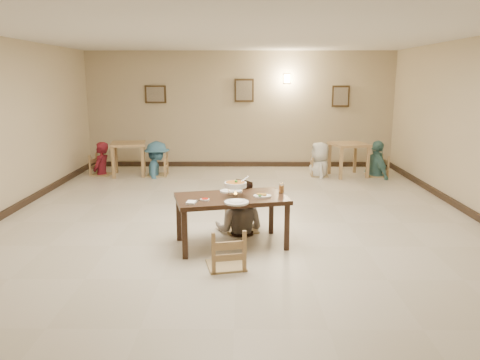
{
  "coord_description": "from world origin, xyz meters",
  "views": [
    {
      "loc": [
        0.09,
        -7.33,
        2.31
      ],
      "look_at": [
        0.04,
        -0.59,
        0.84
      ],
      "focal_mm": 35.0,
      "sensor_mm": 36.0,
      "label": 1
    }
  ],
  "objects_px": {
    "chair_near": "(226,229)",
    "bg_chair_ll": "(101,156)",
    "bg_table_left": "(128,148)",
    "bg_chair_rl": "(320,158)",
    "bg_table_right": "(349,149)",
    "drink_glass": "(281,188)",
    "bg_chair_rr": "(377,157)",
    "bg_chair_lr": "(157,155)",
    "bg_diner_d": "(378,141)",
    "bg_diner_b": "(156,141)",
    "main_diner": "(240,179)",
    "main_table": "(231,202)",
    "chair_far": "(241,199)",
    "bg_diner_a": "(100,142)",
    "curry_warmer": "(235,185)",
    "bg_diner_c": "(320,142)"
  },
  "relations": [
    {
      "from": "chair_near",
      "to": "bg_diner_b",
      "type": "bearing_deg",
      "value": -84.01
    },
    {
      "from": "curry_warmer",
      "to": "drink_glass",
      "type": "xyz_separation_m",
      "value": [
        0.65,
        0.19,
        -0.1
      ]
    },
    {
      "from": "main_diner",
      "to": "bg_diner_b",
      "type": "relative_size",
      "value": 0.99
    },
    {
      "from": "curry_warmer",
      "to": "bg_table_right",
      "type": "height_order",
      "value": "curry_warmer"
    },
    {
      "from": "bg_table_left",
      "to": "bg_chair_rl",
      "type": "distance_m",
      "value": 4.61
    },
    {
      "from": "bg_table_right",
      "to": "bg_chair_rl",
      "type": "height_order",
      "value": "bg_chair_rl"
    },
    {
      "from": "bg_chair_rr",
      "to": "bg_chair_lr",
      "type": "bearing_deg",
      "value": -97.23
    },
    {
      "from": "main_table",
      "to": "bg_diner_d",
      "type": "xyz_separation_m",
      "value": [
        3.37,
        4.79,
        0.23
      ]
    },
    {
      "from": "bg_chair_rl",
      "to": "bg_chair_rr",
      "type": "bearing_deg",
      "value": -87.41
    },
    {
      "from": "chair_far",
      "to": "chair_near",
      "type": "distance_m",
      "value": 1.45
    },
    {
      "from": "main_diner",
      "to": "bg_chair_rr",
      "type": "xyz_separation_m",
      "value": [
        3.26,
        4.2,
        -0.35
      ]
    },
    {
      "from": "chair_near",
      "to": "bg_table_right",
      "type": "xyz_separation_m",
      "value": [
        2.74,
        5.58,
        0.17
      ]
    },
    {
      "from": "bg_chair_rl",
      "to": "bg_diner_d",
      "type": "bearing_deg",
      "value": -87.41
    },
    {
      "from": "drink_glass",
      "to": "bg_chair_rr",
      "type": "distance_m",
      "value": 5.31
    },
    {
      "from": "drink_glass",
      "to": "bg_diner_d",
      "type": "xyz_separation_m",
      "value": [
        2.66,
        4.59,
        0.09
      ]
    },
    {
      "from": "main_table",
      "to": "chair_far",
      "type": "distance_m",
      "value": 0.69
    },
    {
      "from": "bg_table_right",
      "to": "bg_chair_rr",
      "type": "distance_m",
      "value": 0.71
    },
    {
      "from": "bg_chair_ll",
      "to": "bg_diner_a",
      "type": "bearing_deg",
      "value": 98.53
    },
    {
      "from": "bg_chair_rr",
      "to": "bg_diner_d",
      "type": "xyz_separation_m",
      "value": [
        0.0,
        -0.0,
        0.39
      ]
    },
    {
      "from": "bg_chair_rr",
      "to": "bg_diner_c",
      "type": "relative_size",
      "value": 0.58
    },
    {
      "from": "main_diner",
      "to": "bg_diner_c",
      "type": "height_order",
      "value": "main_diner"
    },
    {
      "from": "curry_warmer",
      "to": "bg_chair_ll",
      "type": "xyz_separation_m",
      "value": [
        -3.35,
        4.86,
        -0.4
      ]
    },
    {
      "from": "main_table",
      "to": "bg_chair_rr",
      "type": "distance_m",
      "value": 5.86
    },
    {
      "from": "chair_near",
      "to": "bg_diner_a",
      "type": "xyz_separation_m",
      "value": [
        -3.24,
        5.64,
        0.32
      ]
    },
    {
      "from": "chair_far",
      "to": "bg_diner_a",
      "type": "relative_size",
      "value": 0.62
    },
    {
      "from": "bg_diner_a",
      "to": "bg_diner_b",
      "type": "relative_size",
      "value": 0.97
    },
    {
      "from": "curry_warmer",
      "to": "bg_diner_c",
      "type": "distance_m",
      "value": 5.17
    },
    {
      "from": "bg_chair_lr",
      "to": "bg_diner_a",
      "type": "xyz_separation_m",
      "value": [
        -1.37,
        0.06,
        0.3
      ]
    },
    {
      "from": "drink_glass",
      "to": "bg_diner_a",
      "type": "bearing_deg",
      "value": 130.6
    },
    {
      "from": "chair_far",
      "to": "bg_diner_b",
      "type": "relative_size",
      "value": 0.6
    },
    {
      "from": "chair_far",
      "to": "bg_table_right",
      "type": "relative_size",
      "value": 1.06
    },
    {
      "from": "bg_table_right",
      "to": "bg_chair_rl",
      "type": "bearing_deg",
      "value": 179.98
    },
    {
      "from": "main_diner",
      "to": "bg_chair_rr",
      "type": "bearing_deg",
      "value": -113.96
    },
    {
      "from": "main_table",
      "to": "bg_diner_b",
      "type": "relative_size",
      "value": 1.0
    },
    {
      "from": "main_diner",
      "to": "bg_diner_d",
      "type": "relative_size",
      "value": 0.96
    },
    {
      "from": "bg_table_left",
      "to": "bg_table_right",
      "type": "relative_size",
      "value": 0.98
    },
    {
      "from": "drink_glass",
      "to": "bg_chair_rr",
      "type": "relative_size",
      "value": 0.15
    },
    {
      "from": "bg_diner_b",
      "to": "bg_diner_d",
      "type": "xyz_separation_m",
      "value": [
        5.29,
        -0.02,
        0.03
      ]
    },
    {
      "from": "drink_glass",
      "to": "bg_chair_lr",
      "type": "distance_m",
      "value": 5.31
    },
    {
      "from": "bg_chair_ll",
      "to": "bg_diner_b",
      "type": "relative_size",
      "value": 0.57
    },
    {
      "from": "chair_near",
      "to": "main_diner",
      "type": "xyz_separation_m",
      "value": [
        0.16,
        1.37,
        0.34
      ]
    },
    {
      "from": "bg_chair_lr",
      "to": "bg_diner_d",
      "type": "xyz_separation_m",
      "value": [
        5.29,
        -0.02,
        0.35
      ]
    },
    {
      "from": "main_diner",
      "to": "bg_table_right",
      "type": "relative_size",
      "value": 1.74
    },
    {
      "from": "drink_glass",
      "to": "main_table",
      "type": "bearing_deg",
      "value": -163.78
    },
    {
      "from": "bg_chair_lr",
      "to": "bg_chair_rl",
      "type": "bearing_deg",
      "value": 89.89
    },
    {
      "from": "bg_diner_a",
      "to": "bg_diner_b",
      "type": "distance_m",
      "value": 1.37
    },
    {
      "from": "curry_warmer",
      "to": "bg_chair_ll",
      "type": "distance_m",
      "value": 5.92
    },
    {
      "from": "chair_near",
      "to": "bg_chair_ll",
      "type": "distance_m",
      "value": 6.51
    },
    {
      "from": "drink_glass",
      "to": "bg_chair_rr",
      "type": "height_order",
      "value": "bg_chair_rr"
    },
    {
      "from": "chair_near",
      "to": "bg_chair_ll",
      "type": "height_order",
      "value": "chair_near"
    }
  ]
}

